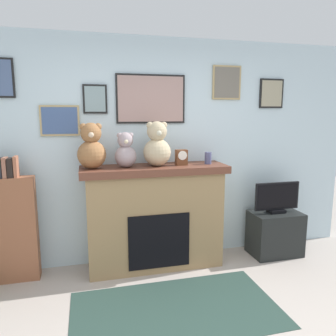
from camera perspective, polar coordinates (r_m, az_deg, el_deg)
back_wall at (r=3.87m, az=-3.15°, el=3.03°), size 5.20×0.15×2.60m
fireplace at (r=3.74m, az=-2.33°, el=-8.44°), size 1.62×0.52×1.17m
bookshelf at (r=3.77m, az=-25.76°, el=-9.02°), size 0.49×0.16×1.33m
tv_stand at (r=4.34m, az=18.23°, el=-10.82°), size 0.61×0.40×0.54m
television at (r=4.21m, az=18.57°, el=-5.04°), size 0.58×0.14×0.38m
area_rug at (r=3.20m, az=1.42°, el=-23.54°), size 1.86×1.02×0.01m
candle_jar at (r=3.75m, az=7.04°, el=1.75°), size 0.08×0.08×0.14m
mantel_clock at (r=3.65m, az=2.36°, el=1.88°), size 0.13×0.09×0.17m
teddy_bear_cream at (r=3.48m, az=-13.27°, el=3.40°), size 0.30×0.30×0.48m
teddy_bear_brown at (r=3.51m, az=-7.46°, el=2.88°), size 0.23×0.23×0.38m
teddy_bear_tan at (r=3.56m, az=-1.94°, el=3.86°), size 0.30×0.30×0.49m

